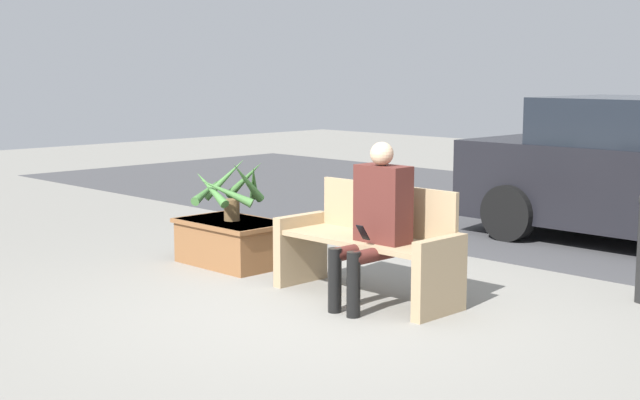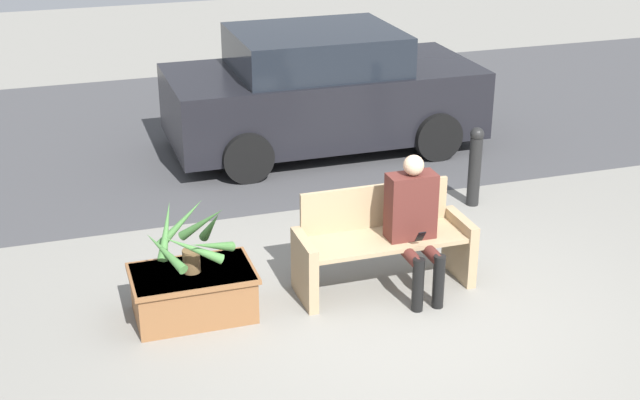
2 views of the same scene
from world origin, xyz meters
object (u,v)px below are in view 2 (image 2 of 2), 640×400
(bench, at_px, (382,243))
(potted_plant, at_px, (190,239))
(parked_car, at_px, (321,91))
(bollard_post, at_px, (475,165))
(person_seated, at_px, (414,219))
(planter_box, at_px, (193,292))

(bench, height_order, potted_plant, potted_plant)
(parked_car, bearing_deg, bollard_post, -66.44)
(person_seated, xyz_separation_m, bollard_post, (1.43, 1.60, -0.24))
(potted_plant, bearing_deg, parked_car, 57.79)
(bollard_post, bearing_deg, potted_plant, -156.88)
(parked_car, height_order, bollard_post, parked_car)
(person_seated, relative_size, planter_box, 1.22)
(bench, height_order, planter_box, bench)
(person_seated, height_order, potted_plant, person_seated)
(bollard_post, bearing_deg, person_seated, -131.74)
(bench, bearing_deg, parked_car, 80.34)
(parked_car, bearing_deg, potted_plant, -122.21)
(person_seated, bearing_deg, bench, 140.99)
(planter_box, distance_m, parked_car, 4.49)
(bench, bearing_deg, bollard_post, 40.72)
(person_seated, distance_m, planter_box, 2.03)
(person_seated, xyz_separation_m, potted_plant, (-1.96, 0.15, 0.02))
(potted_plant, xyz_separation_m, parked_car, (2.38, 3.78, 0.02))
(parked_car, xyz_separation_m, bollard_post, (1.01, -2.33, -0.28))
(person_seated, relative_size, parked_car, 0.33)
(potted_plant, height_order, parked_car, parked_car)
(potted_plant, relative_size, bollard_post, 0.85)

